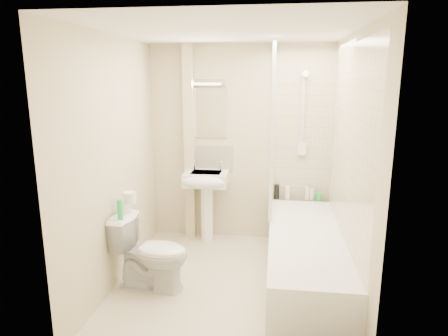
# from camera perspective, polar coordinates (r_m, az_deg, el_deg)

# --- Properties ---
(floor) EXTENTS (2.50, 2.50, 0.00)m
(floor) POSITION_cam_1_polar(r_m,az_deg,el_deg) (4.13, 0.49, -16.26)
(floor) COLOR beige
(floor) RESTS_ON ground
(wall_back) EXTENTS (2.20, 0.02, 2.40)m
(wall_back) POSITION_cam_1_polar(r_m,az_deg,el_deg) (4.92, 2.28, 3.38)
(wall_back) COLOR beige
(wall_back) RESTS_ON ground
(wall_left) EXTENTS (0.02, 2.50, 2.40)m
(wall_left) POSITION_cam_1_polar(r_m,az_deg,el_deg) (3.98, -15.40, 0.64)
(wall_left) COLOR beige
(wall_left) RESTS_ON ground
(wall_right) EXTENTS (0.02, 2.50, 2.40)m
(wall_right) POSITION_cam_1_polar(r_m,az_deg,el_deg) (3.73, 17.53, -0.29)
(wall_right) COLOR beige
(wall_right) RESTS_ON ground
(ceiling) EXTENTS (2.20, 2.50, 0.02)m
(ceiling) POSITION_cam_1_polar(r_m,az_deg,el_deg) (3.63, 0.56, 19.02)
(ceiling) COLOR white
(ceiling) RESTS_ON wall_back
(tile_back) EXTENTS (0.70, 0.01, 1.75)m
(tile_back) POSITION_cam_1_polar(r_m,az_deg,el_deg) (4.87, 11.17, 5.72)
(tile_back) COLOR beige
(tile_back) RESTS_ON wall_back
(tile_right) EXTENTS (0.01, 2.10, 1.75)m
(tile_right) POSITION_cam_1_polar(r_m,az_deg,el_deg) (3.74, 17.45, 3.26)
(tile_right) COLOR beige
(tile_right) RESTS_ON wall_right
(pipe_boxing) EXTENTS (0.12, 0.12, 2.40)m
(pipe_boxing) POSITION_cam_1_polar(r_m,az_deg,el_deg) (4.95, -4.95, 3.41)
(pipe_boxing) COLOR beige
(pipe_boxing) RESTS_ON ground
(splashback) EXTENTS (0.60, 0.02, 0.30)m
(splashback) POSITION_cam_1_polar(r_m,az_deg,el_deg) (4.99, -2.20, 1.53)
(splashback) COLOR beige
(splashback) RESTS_ON wall_back
(mirror) EXTENTS (0.46, 0.01, 0.60)m
(mirror) POSITION_cam_1_polar(r_m,az_deg,el_deg) (4.91, -2.26, 7.83)
(mirror) COLOR white
(mirror) RESTS_ON wall_back
(strip_light) EXTENTS (0.42, 0.07, 0.07)m
(strip_light) POSITION_cam_1_polar(r_m,az_deg,el_deg) (4.87, -2.34, 12.15)
(strip_light) COLOR silver
(strip_light) RESTS_ON wall_back
(bathtub) EXTENTS (0.70, 2.10, 0.55)m
(bathtub) POSITION_cam_1_polar(r_m,az_deg,el_deg) (4.04, 11.49, -12.67)
(bathtub) COLOR white
(bathtub) RESTS_ON ground
(shower_screen) EXTENTS (0.04, 0.92, 1.80)m
(shower_screen) POSITION_cam_1_polar(r_m,az_deg,el_deg) (4.42, 6.97, 5.48)
(shower_screen) COLOR white
(shower_screen) RESTS_ON bathtub
(shower_fixture) EXTENTS (0.10, 0.16, 0.99)m
(shower_fixture) POSITION_cam_1_polar(r_m,az_deg,el_deg) (4.81, 11.24, 7.08)
(shower_fixture) COLOR white
(shower_fixture) RESTS_ON wall_back
(pedestal_sink) EXTENTS (0.52, 0.48, 1.01)m
(pedestal_sink) POSITION_cam_1_polar(r_m,az_deg,el_deg) (4.85, -2.61, -2.72)
(pedestal_sink) COLOR white
(pedestal_sink) RESTS_ON ground
(bottle_black_a) EXTENTS (0.06, 0.06, 0.18)m
(bottle_black_a) POSITION_cam_1_polar(r_m,az_deg,el_deg) (4.94, 7.53, -3.37)
(bottle_black_a) COLOR black
(bottle_black_a) RESTS_ON bathtub
(bottle_white_a) EXTENTS (0.06, 0.06, 0.17)m
(bottle_white_a) POSITION_cam_1_polar(r_m,az_deg,el_deg) (4.94, 9.05, -3.48)
(bottle_white_a) COLOR white
(bottle_white_a) RESTS_ON bathtub
(bottle_cream) EXTENTS (0.05, 0.05, 0.16)m
(bottle_cream) POSITION_cam_1_polar(r_m,az_deg,el_deg) (4.96, 11.81, -3.56)
(bottle_cream) COLOR beige
(bottle_cream) RESTS_ON bathtub
(bottle_white_b) EXTENTS (0.06, 0.06, 0.14)m
(bottle_white_b) POSITION_cam_1_polar(r_m,az_deg,el_deg) (4.96, 12.45, -3.69)
(bottle_white_b) COLOR silver
(bottle_white_b) RESTS_ON bathtub
(bottle_green) EXTENTS (0.07, 0.07, 0.09)m
(bottle_green) POSITION_cam_1_polar(r_m,az_deg,el_deg) (4.98, 13.44, -3.99)
(bottle_green) COLOR green
(bottle_green) RESTS_ON bathtub
(toilet) EXTENTS (0.54, 0.79, 0.73)m
(toilet) POSITION_cam_1_polar(r_m,az_deg,el_deg) (3.98, -10.33, -11.79)
(toilet) COLOR white
(toilet) RESTS_ON ground
(toilet_roll_lower) EXTENTS (0.11, 0.11, 0.10)m
(toilet_roll_lower) POSITION_cam_1_polar(r_m,az_deg,el_deg) (3.98, -13.89, -5.59)
(toilet_roll_lower) COLOR white
(toilet_roll_lower) RESTS_ON toilet
(toilet_roll_upper) EXTENTS (0.12, 0.12, 0.11)m
(toilet_roll_upper) POSITION_cam_1_polar(r_m,az_deg,el_deg) (3.96, -13.35, -4.11)
(toilet_roll_upper) COLOR white
(toilet_roll_upper) RESTS_ON toilet_roll_lower
(green_bottle) EXTENTS (0.05, 0.05, 0.19)m
(green_bottle) POSITION_cam_1_polar(r_m,az_deg,el_deg) (3.81, -14.64, -5.74)
(green_bottle) COLOR #29C95C
(green_bottle) RESTS_ON toilet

